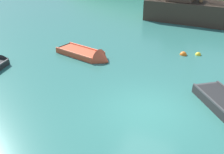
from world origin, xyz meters
TOP-DOWN VIEW (x-y plane):
  - ground_plane at (0.00, 0.00)m, footprint 120.00×120.00m
  - sailing_ship at (0.45, 15.38)m, footprint 16.14×3.69m
  - rowboat_outer_right at (-5.29, 3.53)m, footprint 3.90×1.72m
  - buoy_yellow at (0.44, 7.24)m, footprint 0.35×0.35m
  - buoy_orange at (-0.38, 6.79)m, footprint 0.43×0.43m

SIDE VIEW (x-z plane):
  - ground_plane at x=0.00m, z-range 0.00..0.00m
  - buoy_yellow at x=0.44m, z-range -0.18..0.18m
  - buoy_orange at x=-0.38m, z-range -0.21..0.21m
  - rowboat_outer_right at x=-5.29m, z-range -0.51..0.70m
  - sailing_ship at x=0.45m, z-range -5.31..6.69m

